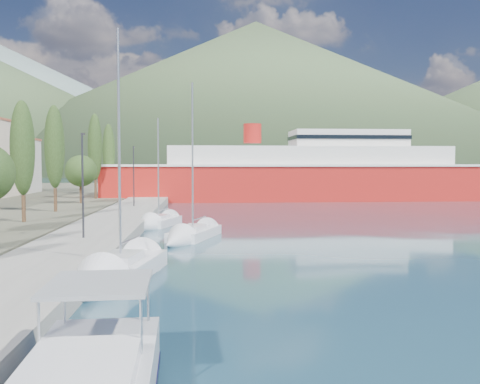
{
  "coord_description": "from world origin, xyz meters",
  "views": [
    {
      "loc": [
        -2.14,
        -15.81,
        5.07
      ],
      "look_at": [
        0.0,
        14.0,
        3.5
      ],
      "focal_mm": 40.0,
      "sensor_mm": 36.0,
      "label": 1
    }
  ],
  "objects": [
    {
      "name": "quay",
      "position": [
        -9.0,
        26.0,
        0.4
      ],
      "size": [
        5.0,
        88.0,
        0.8
      ],
      "primitive_type": "cube",
      "color": "gray",
      "rests_on": "ground"
    },
    {
      "name": "sailboat_mid",
      "position": [
        -3.26,
        18.91,
        0.28
      ],
      "size": [
        4.53,
        8.12,
        11.34
      ],
      "color": "silver",
      "rests_on": "ground"
    },
    {
      "name": "hills_far",
      "position": [
        138.59,
        618.73,
        77.39
      ],
      "size": [
        1480.0,
        900.0,
        180.0
      ],
      "color": "slate",
      "rests_on": "ground"
    },
    {
      "name": "ground",
      "position": [
        0.0,
        120.0,
        0.0
      ],
      "size": [
        1400.0,
        1400.0,
        0.0
      ],
      "primitive_type": "plane",
      "color": "#1F4253"
    },
    {
      "name": "tree_row",
      "position": [
        -15.57,
        31.62,
        5.72
      ],
      "size": [
        3.73,
        61.72,
        10.73
      ],
      "color": "#47301E",
      "rests_on": "land_strip"
    },
    {
      "name": "sailboat_far",
      "position": [
        -6.06,
        26.82,
        0.28
      ],
      "size": [
        3.98,
        6.86,
        9.61
      ],
      "color": "silver",
      "rests_on": "ground"
    },
    {
      "name": "hills_near",
      "position": [
        98.04,
        372.5,
        49.18
      ],
      "size": [
        1010.0,
        520.0,
        115.0
      ],
      "color": "#435936",
      "rests_on": "ground"
    },
    {
      "name": "lamp_posts",
      "position": [
        -9.0,
        14.93,
        4.08
      ],
      "size": [
        0.15,
        48.86,
        6.06
      ],
      "color": "#2D2D33",
      "rests_on": "quay"
    },
    {
      "name": "ferry",
      "position": [
        13.1,
        59.63,
        3.44
      ],
      "size": [
        57.07,
        12.51,
        11.32
      ],
      "color": "red",
      "rests_on": "ground"
    },
    {
      "name": "sailboat_near",
      "position": [
        -6.07,
        6.42,
        0.32
      ],
      "size": [
        4.0,
        8.63,
        11.94
      ],
      "color": "silver",
      "rests_on": "ground"
    }
  ]
}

